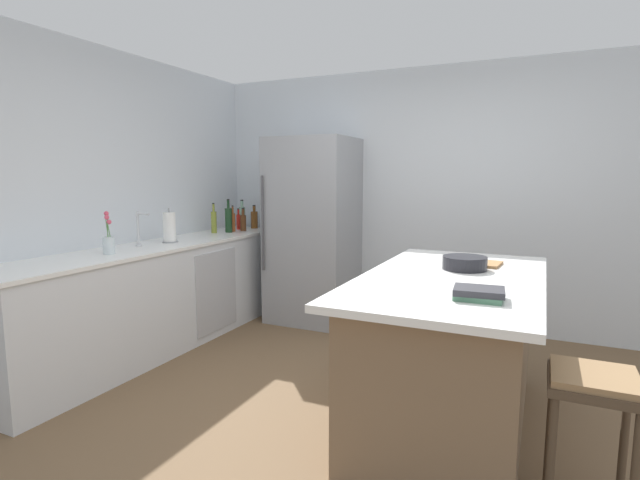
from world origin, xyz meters
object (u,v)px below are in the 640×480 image
object	(u,v)px
flower_vase	(109,242)
syrup_bottle	(243,222)
cutting_board	(476,263)
olive_oil_bottle	(214,221)
hot_sauce_bottle	(239,221)
mixing_bowl	(465,263)
bar_stool	(592,402)
sink_faucet	(139,228)
whiskey_bottle	(254,219)
wine_bottle	(229,219)
vinegar_bottle	(233,222)
kitchen_island	(450,350)
cookbook_stack	(479,294)
paper_towel_roll	(169,228)
refrigerator	(313,231)
gin_bottle	(242,217)

from	to	relation	value
flower_vase	syrup_bottle	bearing A→B (deg)	88.45
cutting_board	olive_oil_bottle	bearing A→B (deg)	164.91
hot_sauce_bottle	mixing_bowl	size ratio (longest dim) A/B	0.85
flower_vase	olive_oil_bottle	distance (m)	1.47
bar_stool	sink_faucet	world-z (taller)	sink_faucet
sink_faucet	whiskey_bottle	xyz separation A→B (m)	(0.10, 1.64, -0.05)
wine_bottle	vinegar_bottle	bearing A→B (deg)	92.07
flower_vase	whiskey_bottle	distance (m)	2.04
syrup_bottle	wine_bottle	size ratio (longest dim) A/B	0.71
kitchen_island	cookbook_stack	distance (m)	0.74
mixing_bowl	cutting_board	size ratio (longest dim) A/B	0.85
kitchen_island	bar_stool	distance (m)	0.96
paper_towel_roll	olive_oil_bottle	world-z (taller)	olive_oil_bottle
vinegar_bottle	cookbook_stack	xyz separation A→B (m)	(2.78, -1.90, -0.07)
kitchen_island	vinegar_bottle	xyz separation A→B (m)	(-2.57, 1.39, 0.56)
cookbook_stack	cutting_board	world-z (taller)	cookbook_stack
vinegar_bottle	olive_oil_bottle	distance (m)	0.22
paper_towel_roll	refrigerator	bearing A→B (deg)	53.32
gin_bottle	olive_oil_bottle	world-z (taller)	gin_bottle
flower_vase	bar_stool	bearing A→B (deg)	-6.53
flower_vase	wine_bottle	bearing A→B (deg)	90.43
paper_towel_roll	whiskey_bottle	xyz separation A→B (m)	(0.04, 1.33, -0.03)
wine_bottle	cookbook_stack	size ratio (longest dim) A/B	1.41
sink_faucet	mixing_bowl	size ratio (longest dim) A/B	1.08
refrigerator	flower_vase	size ratio (longest dim) A/B	5.79
gin_bottle	cookbook_stack	xyz separation A→B (m)	(2.86, -2.20, -0.10)
gin_bottle	olive_oil_bottle	bearing A→B (deg)	-92.92
mixing_bowl	bar_stool	bearing A→B (deg)	-52.27
flower_vase	hot_sauce_bottle	world-z (taller)	flower_vase
flower_vase	vinegar_bottle	bearing A→B (deg)	90.51
refrigerator	paper_towel_roll	distance (m)	1.47
syrup_bottle	vinegar_bottle	bearing A→B (deg)	-121.08
bar_stool	cutting_board	size ratio (longest dim) A/B	2.12
bar_stool	hot_sauce_bottle	world-z (taller)	hot_sauce_bottle
hot_sauce_bottle	syrup_bottle	size ratio (longest dim) A/B	0.94
bar_stool	whiskey_bottle	bearing A→B (deg)	143.42
cutting_board	syrup_bottle	bearing A→B (deg)	158.12
bar_stool	hot_sauce_bottle	xyz separation A→B (m)	(-3.34, 2.23, 0.46)
hot_sauce_bottle	refrigerator	bearing A→B (deg)	1.56
olive_oil_bottle	wine_bottle	bearing A→B (deg)	45.17
cookbook_stack	olive_oil_bottle	bearing A→B (deg)	149.33
kitchen_island	bar_stool	xyz separation A→B (m)	(0.71, -0.63, 0.09)
cookbook_stack	vinegar_bottle	bearing A→B (deg)	145.60
paper_towel_roll	cutting_board	world-z (taller)	paper_towel_roll
kitchen_island	wine_bottle	world-z (taller)	wine_bottle
sink_faucet	cutting_board	bearing A→B (deg)	6.72
bar_stool	mixing_bowl	size ratio (longest dim) A/B	2.51
paper_towel_roll	kitchen_island	bearing A→B (deg)	-9.75
gin_bottle	olive_oil_bottle	xyz separation A→B (m)	(-0.02, -0.49, -0.01)
syrup_bottle	cookbook_stack	size ratio (longest dim) A/B	1.00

